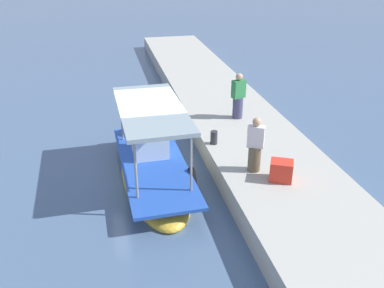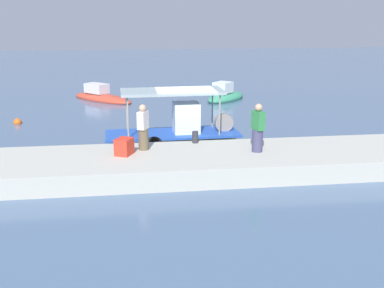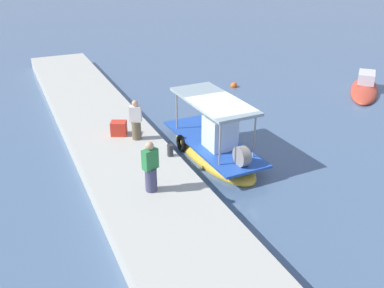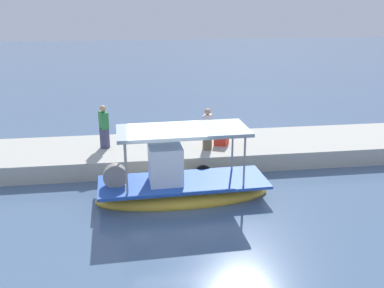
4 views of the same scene
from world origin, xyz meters
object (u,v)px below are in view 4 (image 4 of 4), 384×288
Objects in this scene: fisherman_near_bollard at (207,131)px; mooring_bollard at (158,152)px; main_fishing_boat at (180,186)px; cargo_crate at (222,137)px; fisherman_by_crate at (104,129)px.

fisherman_near_bollard is 3.70× the size of mooring_bollard.
main_fishing_boat is 9.50× the size of cargo_crate.
fisherman_by_crate reaches higher than cargo_crate.
main_fishing_boat is at bearing 105.15° from mooring_bollard.
mooring_bollard is at bearing 24.55° from cargo_crate.
main_fishing_boat is at bearing 125.93° from fisherman_by_crate.
fisherman_by_crate is (2.67, -3.69, 1.10)m from main_fishing_boat.
main_fishing_boat reaches higher than mooring_bollard.
fisherman_near_bollard is at bearing -116.83° from main_fishing_boat.
main_fishing_boat is 4.10m from cargo_crate.
fisherman_by_crate is at bearing -3.04° from cargo_crate.
cargo_crate is at bearing -155.45° from mooring_bollard.
cargo_crate is at bearing -141.61° from fisherman_near_bollard.
mooring_bollard is (0.59, -2.17, 0.52)m from main_fishing_boat.
fisherman_by_crate is 3.86× the size of mooring_bollard.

